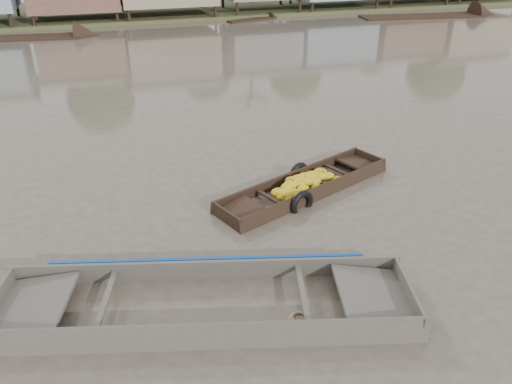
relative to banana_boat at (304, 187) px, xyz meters
name	(u,v)px	position (x,y,z in m)	size (l,w,h in m)	color
ground	(267,240)	(-1.59, -1.83, -0.12)	(120.00, 120.00, 0.00)	#4A4339
banana_boat	(304,187)	(0.00, 0.00, 0.00)	(5.16, 3.01, 0.72)	black
viewer_boat	(207,307)	(-3.32, -3.57, -0.07)	(7.56, 3.76, 0.59)	#413B37
distant_boats	(261,31)	(5.75, 20.98, -0.17)	(47.85, 15.64, 0.35)	black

